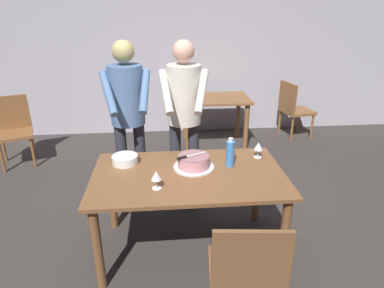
{
  "coord_description": "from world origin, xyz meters",
  "views": [
    {
      "loc": [
        -0.18,
        -2.34,
        2.0
      ],
      "look_at": [
        0.05,
        0.25,
        0.9
      ],
      "focal_mm": 30.87,
      "sensor_mm": 36.0,
      "label": 1
    }
  ],
  "objects_px": {
    "main_dining_table": "(189,185)",
    "background_chair_0": "(293,108)",
    "water_bottle": "(230,153)",
    "wine_glass_far": "(156,176)",
    "person_cutting_cake": "(184,110)",
    "background_chair_1": "(14,128)",
    "plate_stack": "(125,159)",
    "cake_knife": "(186,157)",
    "wine_glass_near": "(258,147)",
    "person_standing_beside": "(128,111)",
    "background_table": "(215,108)",
    "cake_on_platter": "(194,162)",
    "chair_near_side": "(246,273)"
  },
  "relations": [
    {
      "from": "main_dining_table",
      "to": "person_standing_beside",
      "type": "distance_m",
      "value": 0.97
    },
    {
      "from": "wine_glass_far",
      "to": "chair_near_side",
      "type": "relative_size",
      "value": 0.16
    },
    {
      "from": "plate_stack",
      "to": "chair_near_side",
      "type": "relative_size",
      "value": 0.24
    },
    {
      "from": "wine_glass_far",
      "to": "chair_near_side",
      "type": "height_order",
      "value": "chair_near_side"
    },
    {
      "from": "wine_glass_near",
      "to": "cake_knife",
      "type": "bearing_deg",
      "value": -164.4
    },
    {
      "from": "cake_knife",
      "to": "wine_glass_far",
      "type": "height_order",
      "value": "wine_glass_far"
    },
    {
      "from": "main_dining_table",
      "to": "water_bottle",
      "type": "height_order",
      "value": "water_bottle"
    },
    {
      "from": "wine_glass_far",
      "to": "person_standing_beside",
      "type": "height_order",
      "value": "person_standing_beside"
    },
    {
      "from": "person_cutting_cake",
      "to": "background_chair_1",
      "type": "distance_m",
      "value": 2.61
    },
    {
      "from": "wine_glass_near",
      "to": "background_chair_0",
      "type": "xyz_separation_m",
      "value": [
        1.24,
        2.29,
        -0.36
      ]
    },
    {
      "from": "background_table",
      "to": "background_chair_1",
      "type": "distance_m",
      "value": 2.78
    },
    {
      "from": "cake_on_platter",
      "to": "cake_knife",
      "type": "bearing_deg",
      "value": -154.4
    },
    {
      "from": "main_dining_table",
      "to": "cake_knife",
      "type": "distance_m",
      "value": 0.24
    },
    {
      "from": "main_dining_table",
      "to": "wine_glass_far",
      "type": "xyz_separation_m",
      "value": [
        -0.25,
        -0.21,
        0.21
      ]
    },
    {
      "from": "person_standing_beside",
      "to": "background_table",
      "type": "height_order",
      "value": "person_standing_beside"
    },
    {
      "from": "main_dining_table",
      "to": "background_table",
      "type": "bearing_deg",
      "value": 76.14
    },
    {
      "from": "person_cutting_cake",
      "to": "background_chair_1",
      "type": "bearing_deg",
      "value": 149.17
    },
    {
      "from": "person_cutting_cake",
      "to": "background_chair_0",
      "type": "distance_m",
      "value": 2.7
    },
    {
      "from": "wine_glass_far",
      "to": "background_chair_0",
      "type": "xyz_separation_m",
      "value": [
        2.13,
        2.75,
        -0.36
      ]
    },
    {
      "from": "water_bottle",
      "to": "background_table",
      "type": "height_order",
      "value": "water_bottle"
    },
    {
      "from": "cake_knife",
      "to": "background_chair_0",
      "type": "relative_size",
      "value": 0.28
    },
    {
      "from": "background_table",
      "to": "cake_knife",
      "type": "bearing_deg",
      "value": -104.6
    },
    {
      "from": "plate_stack",
      "to": "wine_glass_far",
      "type": "relative_size",
      "value": 1.53
    },
    {
      "from": "water_bottle",
      "to": "background_chair_0",
      "type": "relative_size",
      "value": 0.28
    },
    {
      "from": "main_dining_table",
      "to": "wine_glass_far",
      "type": "height_order",
      "value": "wine_glass_far"
    },
    {
      "from": "chair_near_side",
      "to": "background_chair_0",
      "type": "relative_size",
      "value": 1.0
    },
    {
      "from": "water_bottle",
      "to": "person_standing_beside",
      "type": "relative_size",
      "value": 0.15
    },
    {
      "from": "water_bottle",
      "to": "person_cutting_cake",
      "type": "relative_size",
      "value": 0.15
    },
    {
      "from": "person_standing_beside",
      "to": "background_chair_1",
      "type": "height_order",
      "value": "person_standing_beside"
    },
    {
      "from": "water_bottle",
      "to": "background_table",
      "type": "distance_m",
      "value": 2.27
    },
    {
      "from": "wine_glass_far",
      "to": "water_bottle",
      "type": "xyz_separation_m",
      "value": [
        0.61,
        0.32,
        0.01
      ]
    },
    {
      "from": "person_cutting_cake",
      "to": "background_table",
      "type": "bearing_deg",
      "value": 71.37
    },
    {
      "from": "wine_glass_near",
      "to": "person_cutting_cake",
      "type": "relative_size",
      "value": 0.08
    },
    {
      "from": "water_bottle",
      "to": "cake_knife",
      "type": "bearing_deg",
      "value": -174.2
    },
    {
      "from": "wine_glass_far",
      "to": "person_standing_beside",
      "type": "distance_m",
      "value": 0.97
    },
    {
      "from": "water_bottle",
      "to": "background_chair_1",
      "type": "relative_size",
      "value": 0.28
    },
    {
      "from": "water_bottle",
      "to": "background_chair_1",
      "type": "height_order",
      "value": "water_bottle"
    },
    {
      "from": "cake_knife",
      "to": "person_cutting_cake",
      "type": "distance_m",
      "value": 0.63
    },
    {
      "from": "water_bottle",
      "to": "person_cutting_cake",
      "type": "xyz_separation_m",
      "value": [
        -0.34,
        0.56,
        0.21
      ]
    },
    {
      "from": "main_dining_table",
      "to": "plate_stack",
      "type": "xyz_separation_m",
      "value": [
        -0.52,
        0.23,
        0.14
      ]
    },
    {
      "from": "main_dining_table",
      "to": "water_bottle",
      "type": "xyz_separation_m",
      "value": [
        0.35,
        0.1,
        0.22
      ]
    },
    {
      "from": "main_dining_table",
      "to": "background_chair_0",
      "type": "height_order",
      "value": "background_chair_0"
    },
    {
      "from": "wine_glass_near",
      "to": "water_bottle",
      "type": "height_order",
      "value": "water_bottle"
    },
    {
      "from": "plate_stack",
      "to": "cake_on_platter",
      "type": "bearing_deg",
      "value": -13.32
    },
    {
      "from": "cake_on_platter",
      "to": "water_bottle",
      "type": "bearing_deg",
      "value": 1.22
    },
    {
      "from": "plate_stack",
      "to": "background_chair_1",
      "type": "relative_size",
      "value": 0.24
    },
    {
      "from": "person_standing_beside",
      "to": "background_table",
      "type": "bearing_deg",
      "value": 56.42
    },
    {
      "from": "main_dining_table",
      "to": "wine_glass_near",
      "type": "distance_m",
      "value": 0.71
    },
    {
      "from": "main_dining_table",
      "to": "person_standing_beside",
      "type": "height_order",
      "value": "person_standing_beside"
    },
    {
      "from": "main_dining_table",
      "to": "person_cutting_cake",
      "type": "bearing_deg",
      "value": 89.01
    }
  ]
}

